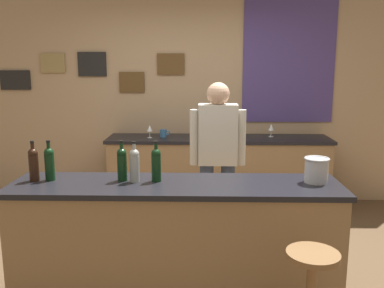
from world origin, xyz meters
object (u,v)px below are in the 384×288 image
at_px(wine_bottle_b, 49,163).
at_px(wine_glass_b, 220,129).
at_px(bar_stool, 311,286).
at_px(wine_bottle_e, 156,164).
at_px(wine_glass_c, 271,128).
at_px(wine_bottle_c, 122,163).
at_px(ice_bucket, 316,169).
at_px(wine_bottle_a, 34,163).
at_px(wine_bottle_d, 135,164).
at_px(bartender, 217,156).
at_px(coffee_mug, 164,133).
at_px(wine_glass_a, 150,129).

relative_size(wine_bottle_b, wine_glass_b, 1.97).
bearing_deg(bar_stool, wine_bottle_e, 146.18).
bearing_deg(wine_glass_c, wine_glass_b, -170.29).
relative_size(bar_stool, wine_bottle_e, 2.22).
bearing_deg(wine_glass_c, wine_bottle_c, -125.21).
height_order(wine_bottle_c, wine_bottle_e, same).
relative_size(ice_bucket, wine_glass_b, 1.21).
bearing_deg(bar_stool, wine_bottle_a, 160.95).
xyz_separation_m(bar_stool, ice_bucket, (0.18, 0.67, 0.56)).
xyz_separation_m(wine_bottle_b, wine_glass_c, (2.00, 2.05, -0.05)).
bearing_deg(bar_stool, wine_bottle_c, 151.61).
distance_m(wine_bottle_c, ice_bucket, 1.44).
xyz_separation_m(wine_bottle_a, wine_bottle_d, (0.76, -0.01, 0.00)).
distance_m(bartender, bar_stool, 1.64).
bearing_deg(coffee_mug, ice_bucket, -56.91).
xyz_separation_m(bar_stool, wine_glass_a, (-1.29, 2.63, 0.55)).
height_order(wine_bottle_a, wine_glass_a, wine_bottle_a).
distance_m(bartender, coffee_mug, 1.35).
height_order(bar_stool, wine_bottle_e, wine_bottle_e).
height_order(wine_bottle_e, wine_glass_c, wine_bottle_e).
height_order(ice_bucket, wine_glass_b, ice_bucket).
distance_m(wine_bottle_e, wine_glass_c, 2.38).
bearing_deg(wine_glass_a, wine_bottle_c, -89.00).
bearing_deg(wine_bottle_c, wine_bottle_d, -15.62).
xyz_separation_m(wine_bottle_c, wine_bottle_d, (0.10, -0.03, 0.00)).
distance_m(wine_bottle_a, wine_glass_b, 2.45).
bearing_deg(bar_stool, wine_bottle_d, 150.64).
xyz_separation_m(bar_stool, wine_bottle_a, (-1.92, 0.66, 0.60)).
height_order(bartender, wine_bottle_c, bartender).
relative_size(wine_bottle_b, wine_glass_a, 1.97).
xyz_separation_m(wine_glass_a, wine_glass_b, (0.85, -0.00, 0.00)).
bearing_deg(wine_bottle_c, wine_glass_c, 54.79).
height_order(bar_stool, wine_glass_b, wine_glass_b).
distance_m(ice_bucket, wine_glass_c, 2.07).
bearing_deg(wine_bottle_b, wine_glass_a, 75.26).
distance_m(bartender, wine_glass_a, 1.39).
bearing_deg(ice_bucket, wine_bottle_c, 179.48).
bearing_deg(wine_bottle_d, wine_glass_c, 57.01).
bearing_deg(wine_glass_a, coffee_mug, 18.37).
bearing_deg(wine_glass_b, coffee_mug, 175.12).
bearing_deg(wine_bottle_d, wine_bottle_c, 164.38).
xyz_separation_m(bartender, wine_glass_c, (0.70, 1.25, 0.07)).
xyz_separation_m(bar_stool, wine_bottle_d, (-1.16, 0.65, 0.60)).
xyz_separation_m(bar_stool, coffee_mug, (-1.13, 2.68, 0.49)).
xyz_separation_m(wine_bottle_c, wine_bottle_e, (0.26, -0.01, 0.00)).
bearing_deg(coffee_mug, wine_glass_b, -4.88).
bearing_deg(bartender, wine_bottle_d, -127.88).
xyz_separation_m(wine_bottle_a, ice_bucket, (2.10, 0.01, -0.04)).
xyz_separation_m(wine_bottle_c, ice_bucket, (1.44, -0.01, -0.04)).
relative_size(bar_stool, wine_bottle_d, 2.22).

